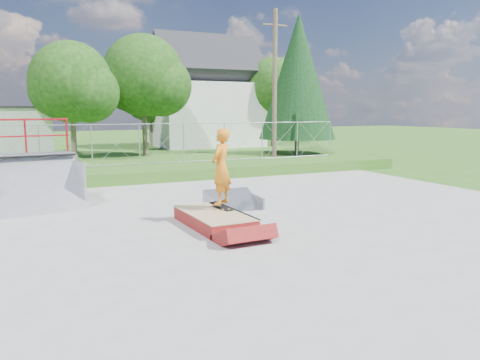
{
  "coord_description": "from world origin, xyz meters",
  "views": [
    {
      "loc": [
        -4.56,
        -9.75,
        2.86
      ],
      "look_at": [
        0.41,
        0.98,
        1.1
      ],
      "focal_mm": 35.0,
      "sensor_mm": 36.0,
      "label": 1
    }
  ],
  "objects_px": {
    "quarter_pipe": "(32,165)",
    "flat_bank_ramp": "(233,201)",
    "skater": "(221,170)",
    "grind_box": "(214,220)"
  },
  "relations": [
    {
      "from": "quarter_pipe",
      "to": "flat_bank_ramp",
      "type": "relative_size",
      "value": 1.7
    },
    {
      "from": "quarter_pipe",
      "to": "flat_bank_ramp",
      "type": "bearing_deg",
      "value": -29.56
    },
    {
      "from": "quarter_pipe",
      "to": "skater",
      "type": "bearing_deg",
      "value": -48.09
    },
    {
      "from": "grind_box",
      "to": "skater",
      "type": "xyz_separation_m",
      "value": [
        0.34,
        0.33,
        1.19
      ]
    },
    {
      "from": "grind_box",
      "to": "skater",
      "type": "relative_size",
      "value": 1.33
    },
    {
      "from": "quarter_pipe",
      "to": "flat_bank_ramp",
      "type": "xyz_separation_m",
      "value": [
        5.33,
        -2.24,
        -1.08
      ]
    },
    {
      "from": "grind_box",
      "to": "flat_bank_ramp",
      "type": "distance_m",
      "value": 2.32
    },
    {
      "from": "grind_box",
      "to": "quarter_pipe",
      "type": "xyz_separation_m",
      "value": [
        -3.97,
        4.12,
        1.12
      ]
    },
    {
      "from": "quarter_pipe",
      "to": "skater",
      "type": "height_order",
      "value": "quarter_pipe"
    },
    {
      "from": "skater",
      "to": "flat_bank_ramp",
      "type": "bearing_deg",
      "value": -166.73
    }
  ]
}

